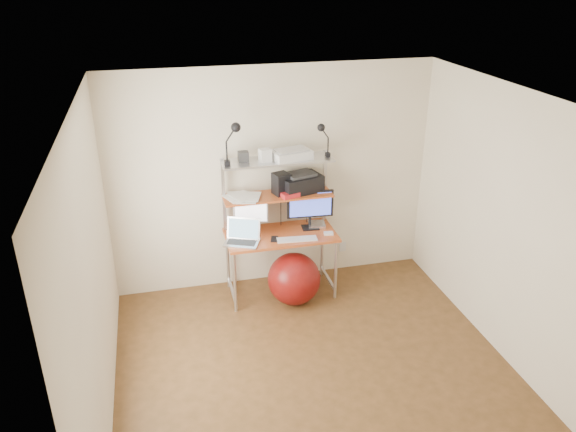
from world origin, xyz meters
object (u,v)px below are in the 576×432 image
(monitor_silver, at_px, (251,212))
(printer, at_px, (300,183))
(exercise_ball, at_px, (294,279))
(laptop, at_px, (243,237))
(monitor_black, at_px, (310,206))

(monitor_silver, xyz_separation_m, printer, (0.56, 0.02, 0.29))
(printer, xyz_separation_m, exercise_ball, (-0.17, -0.40, -0.96))
(laptop, relative_size, exercise_ball, 0.76)
(monitor_silver, distance_m, monitor_black, 0.66)
(printer, bearing_deg, monitor_silver, 167.37)
(printer, height_order, exercise_ball, printer)
(monitor_black, bearing_deg, printer, 138.86)
(monitor_silver, xyz_separation_m, laptop, (-0.13, -0.23, -0.17))
(monitor_black, xyz_separation_m, laptop, (-0.79, -0.16, -0.21))
(monitor_silver, height_order, monitor_black, monitor_black)
(laptop, bearing_deg, printer, 43.73)
(exercise_ball, bearing_deg, monitor_black, 49.96)
(exercise_ball, bearing_deg, monitor_silver, 136.24)
(printer, bearing_deg, monitor_black, -60.39)
(laptop, xyz_separation_m, printer, (0.70, 0.26, 0.46))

